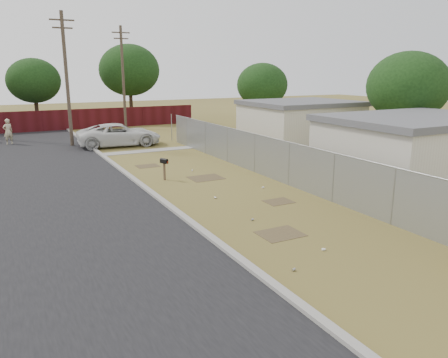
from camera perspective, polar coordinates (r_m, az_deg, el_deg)
ground at (r=18.82m, az=0.69°, el=-1.90°), size 120.00×120.00×0.00m
street at (r=24.61m, az=-22.67°, el=0.84°), size 15.10×60.00×0.12m
chainlink_fence at (r=21.06m, az=6.88°, el=1.95°), size 0.10×27.06×2.02m
privacy_fence at (r=41.25m, az=-23.98°, el=6.87°), size 30.00×0.12×1.80m
utility_poles at (r=36.94m, az=-20.39°, el=12.42°), size 12.60×8.24×9.00m
houses at (r=26.66m, az=16.16°, el=5.69°), size 9.30×17.24×3.10m
horizon_trees at (r=40.61m, az=-14.49°, el=12.81°), size 33.32×31.94×7.78m
mailbox at (r=21.15m, az=-7.83°, el=2.10°), size 0.32×0.45×1.07m
pickup_truck at (r=31.52m, az=-13.52°, el=5.64°), size 5.90×3.11×1.58m
pedestrian at (r=34.92m, az=-26.38°, el=5.57°), size 0.78×0.64×1.84m
scattered_litter at (r=16.80m, az=3.13°, el=-3.76°), size 3.90×12.21×0.07m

